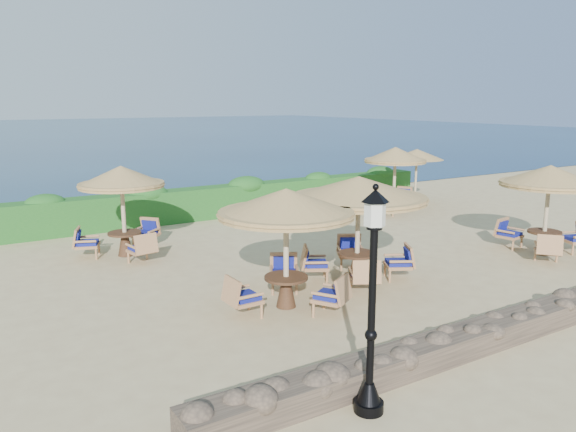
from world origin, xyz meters
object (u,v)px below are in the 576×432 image
at_px(cafe_set_4, 395,165).
at_px(cafe_set_1, 358,204).
at_px(lamp_post, 372,312).
at_px(extra_parasol, 417,154).
at_px(cafe_set_3, 122,195).
at_px(cafe_set_0, 286,221).
at_px(cafe_set_2, 548,191).

bearing_deg(cafe_set_4, cafe_set_1, -137.97).
relative_size(lamp_post, cafe_set_4, 1.18).
xyz_separation_m(lamp_post, cafe_set_4, (10.48, 11.04, 0.39)).
height_order(extra_parasol, cafe_set_3, cafe_set_3).
bearing_deg(cafe_set_0, extra_parasol, 34.16).
height_order(cafe_set_3, cafe_set_4, same).
xyz_separation_m(lamp_post, extra_parasol, (12.60, 12.00, 0.62)).
distance_m(cafe_set_3, cafe_set_4, 11.14).
bearing_deg(cafe_set_1, cafe_set_4, 42.03).
bearing_deg(cafe_set_3, extra_parasol, 7.32).
relative_size(extra_parasol, cafe_set_1, 0.70).
bearing_deg(cafe_set_3, cafe_set_4, 3.84).
height_order(cafe_set_1, cafe_set_3, same).
bearing_deg(cafe_set_2, cafe_set_1, 170.68).
distance_m(lamp_post, cafe_set_3, 10.32).
distance_m(cafe_set_1, cafe_set_4, 9.10).
distance_m(cafe_set_2, cafe_set_3, 12.34).
relative_size(extra_parasol, cafe_set_2, 0.85).
bearing_deg(lamp_post, cafe_set_0, 74.39).
bearing_deg(cafe_set_1, lamp_post, -126.92).
distance_m(cafe_set_0, cafe_set_4, 11.50).
xyz_separation_m(lamp_post, cafe_set_2, (9.93, 3.94, 0.36)).
relative_size(lamp_post, cafe_set_1, 0.96).
xyz_separation_m(cafe_set_2, cafe_set_4, (0.55, 7.11, 0.03)).
distance_m(lamp_post, cafe_set_1, 6.21).
xyz_separation_m(extra_parasol, cafe_set_2, (-2.67, -8.06, -0.26)).
height_order(lamp_post, extra_parasol, lamp_post).
distance_m(cafe_set_1, cafe_set_3, 6.90).
relative_size(extra_parasol, cafe_set_4, 0.86).
distance_m(lamp_post, cafe_set_2, 10.69).
xyz_separation_m(cafe_set_1, cafe_set_4, (6.76, 6.09, -0.02)).
relative_size(cafe_set_1, cafe_set_3, 1.26).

